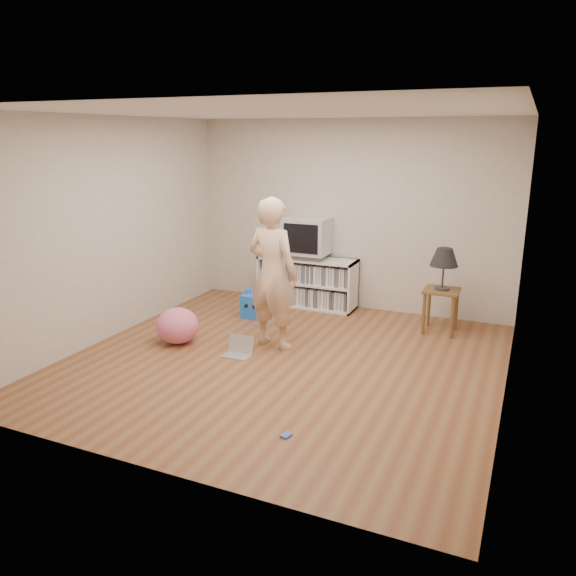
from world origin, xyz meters
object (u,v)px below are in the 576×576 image
(media_unit, at_px, (308,282))
(plush_blue, at_px, (255,306))
(dvd_deck, at_px, (308,256))
(table_lamp, at_px, (444,258))
(person, at_px, (273,274))
(laptop, at_px, (239,350))
(side_table, at_px, (441,300))
(crt_tv, at_px, (308,236))
(plush_pink, at_px, (177,326))

(media_unit, distance_m, plush_blue, 0.93)
(dvd_deck, xyz_separation_m, table_lamp, (1.93, -0.37, 0.21))
(person, xyz_separation_m, laptop, (-0.23, -0.40, -0.81))
(side_table, bearing_deg, plush_blue, -170.03)
(crt_tv, bearing_deg, plush_pink, -112.74)
(dvd_deck, distance_m, crt_tv, 0.29)
(crt_tv, relative_size, table_lamp, 1.17)
(media_unit, height_order, side_table, media_unit)
(person, bearing_deg, dvd_deck, -71.57)
(crt_tv, height_order, person, person)
(media_unit, xyz_separation_m, crt_tv, (0.00, -0.02, 0.67))
(dvd_deck, bearing_deg, table_lamp, -10.88)
(crt_tv, distance_m, plush_blue, 1.24)
(person, height_order, plush_blue, person)
(media_unit, bearing_deg, plush_pink, -112.55)
(laptop, bearing_deg, plush_blue, 108.19)
(crt_tv, height_order, laptop, crt_tv)
(side_table, bearing_deg, person, -142.94)
(table_lamp, height_order, laptop, table_lamp)
(person, bearing_deg, side_table, -132.70)
(plush_blue, distance_m, plush_pink, 1.29)
(dvd_deck, bearing_deg, media_unit, 90.00)
(table_lamp, relative_size, plush_pink, 1.03)
(crt_tv, relative_size, person, 0.35)
(crt_tv, relative_size, plush_blue, 1.56)
(media_unit, bearing_deg, side_table, -11.33)
(side_table, xyz_separation_m, person, (-1.69, -1.28, 0.45))
(side_table, xyz_separation_m, table_lamp, (-0.00, 0.00, 0.53))
(table_lamp, height_order, person, person)
(dvd_deck, distance_m, side_table, 1.99)
(plush_blue, height_order, plush_pink, plush_pink)
(dvd_deck, xyz_separation_m, side_table, (1.93, -0.37, -0.32))
(dvd_deck, xyz_separation_m, plush_blue, (-0.44, -0.79, -0.57))
(table_lamp, distance_m, laptop, 2.70)
(side_table, height_order, plush_blue, side_table)
(dvd_deck, xyz_separation_m, person, (0.24, -1.65, 0.13))
(table_lamp, bearing_deg, plush_pink, -149.39)
(crt_tv, bearing_deg, laptop, -89.92)
(person, bearing_deg, plush_pink, 28.76)
(side_table, bearing_deg, laptop, -138.88)
(dvd_deck, height_order, person, person)
(person, bearing_deg, plush_blue, -41.61)
(crt_tv, bearing_deg, plush_blue, -119.27)
(crt_tv, relative_size, laptop, 1.97)
(crt_tv, xyz_separation_m, side_table, (1.93, -0.37, -0.60))
(side_table, distance_m, plush_pink, 3.22)
(side_table, distance_m, table_lamp, 0.53)
(side_table, bearing_deg, media_unit, 168.67)
(table_lamp, xyz_separation_m, laptop, (-1.92, -1.68, -0.88))
(laptop, bearing_deg, plush_pink, 176.06)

